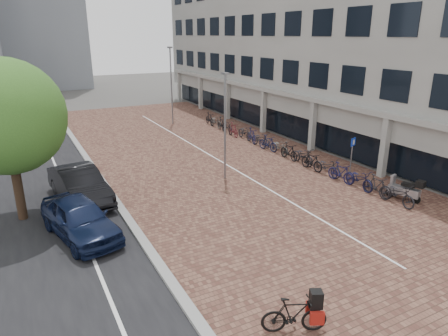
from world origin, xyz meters
TOP-DOWN VIEW (x-y plane):
  - ground at (0.00, 0.00)m, footprint 140.00×140.00m
  - plaza_brick at (2.00, 12.00)m, footprint 14.50×42.00m
  - street_asphalt at (-9.00, 12.00)m, footprint 8.00×50.00m
  - curb at (-5.10, 12.00)m, footprint 0.35×42.00m
  - lane_line at (-7.00, 12.00)m, footprint 0.12×44.00m
  - parking_line at (2.20, 12.00)m, footprint 0.10×30.00m
  - office_building at (12.97, 16.00)m, footprint 8.40×40.00m
  - car_navy at (-7.08, 4.54)m, footprint 2.85×4.87m
  - car_dark at (-6.50, 8.22)m, footprint 2.45×5.15m
  - hero_bike at (-2.97, -3.61)m, footprint 1.81×1.19m
  - scooter_front at (7.11, 1.16)m, footprint 0.98×1.78m
  - parking_sign at (7.50, 5.04)m, footprint 0.44×0.18m
  - lamp_near at (0.99, 7.78)m, footprint 0.12×0.12m
  - lamp_far at (3.53, 22.40)m, footprint 0.12×0.12m
  - street_tree at (-8.93, 7.50)m, footprint 4.65×4.65m
  - bike_row at (6.29, 10.65)m, footprint 1.18×21.45m

SIDE VIEW (x-z plane):
  - ground at x=0.00m, z-range 0.00..0.00m
  - street_asphalt at x=-9.00m, z-range -0.01..0.02m
  - plaza_brick at x=2.00m, z-range -0.01..0.03m
  - lane_line at x=-7.00m, z-range 0.02..0.02m
  - parking_line at x=2.20m, z-range 0.03..0.04m
  - curb at x=-5.10m, z-range 0.00..0.14m
  - bike_row at x=6.29m, z-range 0.00..1.05m
  - hero_bike at x=-2.97m, z-range -0.07..1.17m
  - scooter_front at x=7.11m, z-range 0.00..1.17m
  - car_navy at x=-7.08m, z-range 0.00..1.56m
  - car_dark at x=-6.50m, z-range 0.00..1.63m
  - parking_sign at x=7.50m, z-range 0.34..2.49m
  - lamp_near at x=0.99m, z-range 0.00..5.65m
  - lamp_far at x=3.53m, z-range 0.00..6.48m
  - street_tree at x=-8.93m, z-range 0.92..7.68m
  - office_building at x=12.97m, z-range 0.94..15.94m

